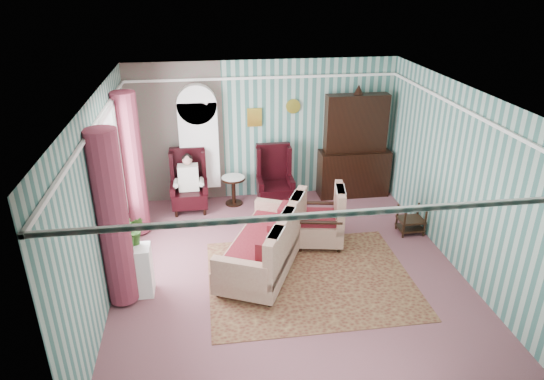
{
  "coord_description": "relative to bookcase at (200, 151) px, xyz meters",
  "views": [
    {
      "loc": [
        -1.22,
        -6.6,
        4.48
      ],
      "look_at": [
        -0.18,
        0.6,
        1.18
      ],
      "focal_mm": 32.0,
      "sensor_mm": 36.0,
      "label": 1
    }
  ],
  "objects": [
    {
      "name": "floor",
      "position": [
        1.35,
        -2.84,
        -1.12
      ],
      "size": [
        6.0,
        6.0,
        0.0
      ],
      "primitive_type": "plane",
      "color": "#814B58",
      "rests_on": "ground"
    },
    {
      "name": "room_shell",
      "position": [
        0.73,
        -2.66,
        0.89
      ],
      "size": [
        5.53,
        6.02,
        2.91
      ],
      "color": "#3C6E65",
      "rests_on": "ground"
    },
    {
      "name": "bookcase",
      "position": [
        0.0,
        0.0,
        0.0
      ],
      "size": [
        0.8,
        0.28,
        2.24
      ],
      "primitive_type": "cube",
      "color": "silver",
      "rests_on": "floor"
    },
    {
      "name": "dresser_hutch",
      "position": [
        3.25,
        -0.12,
        0.06
      ],
      "size": [
        1.5,
        0.56,
        2.36
      ],
      "primitive_type": "cube",
      "color": "black",
      "rests_on": "floor"
    },
    {
      "name": "wingback_left",
      "position": [
        -0.25,
        -0.39,
        -0.5
      ],
      "size": [
        0.76,
        0.8,
        1.25
      ],
      "primitive_type": "cube",
      "color": "black",
      "rests_on": "floor"
    },
    {
      "name": "wingback_right",
      "position": [
        1.5,
        -0.39,
        -0.5
      ],
      "size": [
        0.76,
        0.8,
        1.25
      ],
      "primitive_type": "cube",
      "color": "black",
      "rests_on": "floor"
    },
    {
      "name": "seated_woman",
      "position": [
        -0.25,
        -0.39,
        -0.53
      ],
      "size": [
        0.44,
        0.4,
        1.18
      ],
      "primitive_type": null,
      "color": "silver",
      "rests_on": "floor"
    },
    {
      "name": "round_side_table",
      "position": [
        0.65,
        -0.24,
        -0.82
      ],
      "size": [
        0.5,
        0.5,
        0.6
      ],
      "primitive_type": "cylinder",
      "color": "black",
      "rests_on": "floor"
    },
    {
      "name": "nest_table",
      "position": [
        3.82,
        -1.94,
        -0.85
      ],
      "size": [
        0.45,
        0.38,
        0.54
      ],
      "primitive_type": "cube",
      "color": "black",
      "rests_on": "floor"
    },
    {
      "name": "plant_stand",
      "position": [
        -1.05,
        -3.14,
        -0.72
      ],
      "size": [
        0.55,
        0.35,
        0.8
      ],
      "primitive_type": "cube",
      "color": "silver",
      "rests_on": "floor"
    },
    {
      "name": "rug",
      "position": [
        1.65,
        -3.14,
        -1.11
      ],
      "size": [
        3.2,
        2.6,
        0.01
      ],
      "primitive_type": "cube",
      "color": "#511B1C",
      "rests_on": "floor"
    },
    {
      "name": "sofa",
      "position": [
        0.95,
        -2.7,
        -0.59
      ],
      "size": [
        1.86,
        2.41,
        1.05
      ],
      "primitive_type": "cube",
      "rotation": [
        0.0,
        0.0,
        1.14
      ],
      "color": "beige",
      "rests_on": "floor"
    },
    {
      "name": "floral_armchair",
      "position": [
        2.05,
        -2.06,
        -0.66
      ],
      "size": [
        0.88,
        1.01,
        0.93
      ],
      "primitive_type": "cube",
      "rotation": [
        0.0,
        0.0,
        1.39
      ],
      "color": "beige",
      "rests_on": "floor"
    },
    {
      "name": "coffee_table",
      "position": [
        0.94,
        -2.66,
        -0.92
      ],
      "size": [
        0.96,
        0.71,
        0.39
      ],
      "primitive_type": "cube",
      "rotation": [
        0.0,
        0.0,
        0.24
      ],
      "color": "black",
      "rests_on": "floor"
    },
    {
      "name": "potted_plant_a",
      "position": [
        -1.14,
        -3.23,
        -0.13
      ],
      "size": [
        0.35,
        0.31,
        0.38
      ],
      "primitive_type": "imported",
      "rotation": [
        0.0,
        0.0,
        0.05
      ],
      "color": "#1A561F",
      "rests_on": "plant_stand"
    },
    {
      "name": "potted_plant_b",
      "position": [
        -0.96,
        -3.03,
        -0.1
      ],
      "size": [
        0.26,
        0.21,
        0.45
      ],
      "primitive_type": "imported",
      "rotation": [
        0.0,
        0.0,
        0.07
      ],
      "color": "#1F591B",
      "rests_on": "plant_stand"
    },
    {
      "name": "potted_plant_c",
      "position": [
        -1.09,
        -3.1,
        -0.1
      ],
      "size": [
        0.31,
        0.31,
        0.43
      ],
      "primitive_type": "imported",
      "rotation": [
        0.0,
        0.0,
        -0.37
      ],
      "color": "#224C17",
      "rests_on": "plant_stand"
    }
  ]
}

